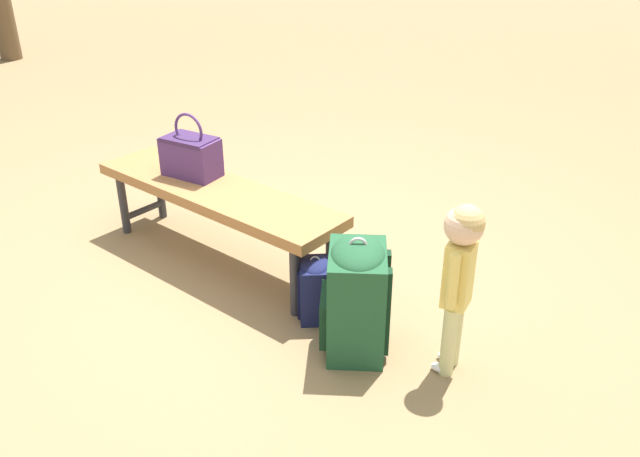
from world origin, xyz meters
name	(u,v)px	position (x,y,z in m)	size (l,w,h in m)	color
ground_plane	(288,276)	(0.00, 0.00, 0.00)	(40.00, 40.00, 0.00)	#8C704C
park_bench	(216,197)	(-0.41, -0.17, 0.39)	(1.64, 0.65, 0.45)	#9E6B3D
handbag	(191,155)	(-0.64, -0.17, 0.58)	(0.36, 0.27, 0.37)	#4C2D66
child_standing	(460,265)	(1.08, 0.05, 0.53)	(0.17, 0.21, 0.81)	#CCCC8C
backpack_large	(356,295)	(0.70, -0.16, 0.29)	(0.42, 0.42, 0.58)	#1E4C2D
backpack_small	(315,287)	(0.39, -0.13, 0.17)	(0.25, 0.24, 0.34)	#191E4C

